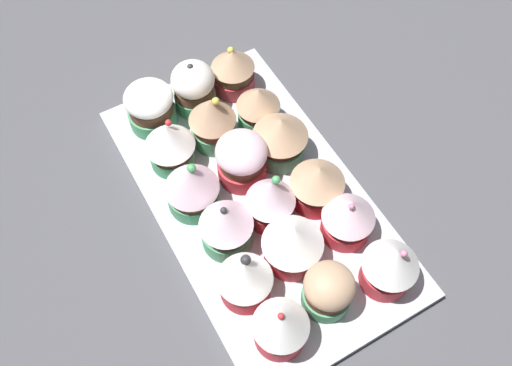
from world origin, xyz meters
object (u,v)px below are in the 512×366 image
cupcake_7 (212,120)px  cupcake_13 (258,107)px  cupcake_11 (332,288)px  cupcake_12 (233,70)px  cupcake_3 (226,226)px  cupcake_5 (281,326)px  baking_tray (256,198)px  cupcake_16 (348,217)px  cupcake_15 (317,184)px  cupcake_17 (390,265)px  cupcake_0 (150,106)px  cupcake_2 (192,186)px  cupcake_8 (241,159)px  cupcake_1 (170,144)px  cupcake_9 (272,199)px  cupcake_10 (293,243)px  cupcake_4 (245,278)px  cupcake_14 (280,137)px  cupcake_6 (191,88)px

cupcake_7 → cupcake_13: cupcake_7 is taller
cupcake_11 → cupcake_12: (-31.29, 5.35, 0.16)cm
cupcake_3 → cupcake_5: size_ratio=0.99×
baking_tray → cupcake_16: 12.03cm
cupcake_15 → cupcake_17: 12.43cm
cupcake_7 → cupcake_12: (-6.43, 6.31, -0.68)cm
cupcake_0 → cupcake_12: size_ratio=0.92×
cupcake_2 → cupcake_5: same height
cupcake_8 → cupcake_11: (18.47, 0.53, -0.28)cm
cupcake_1 → cupcake_13: cupcake_1 is taller
cupcake_5 → cupcake_16: 14.56cm
cupcake_2 → cupcake_17: cupcake_17 is taller
cupcake_8 → cupcake_12: 14.11cm
cupcake_1 → cupcake_9: bearing=28.0°
baking_tray → cupcake_3: (3.50, -5.76, 4.37)cm
cupcake_7 → cupcake_17: size_ratio=1.05×
cupcake_8 → cupcake_10: 12.28cm
cupcake_1 → cupcake_2: 6.56cm
cupcake_4 → cupcake_10: size_ratio=1.06×
cupcake_5 → cupcake_14: size_ratio=1.08×
cupcake_3 → cupcake_1: bearing=-176.8°
cupcake_0 → cupcake_1: size_ratio=0.89×
baking_tray → cupcake_8: bearing=-178.9°
cupcake_0 → cupcake_13: 13.57cm
baking_tray → cupcake_12: bearing=160.3°
cupcake_7 → cupcake_14: (6.08, 5.99, -0.36)cm
cupcake_10 → cupcake_15: 8.15cm
cupcake_1 → cupcake_16: 22.70cm
baking_tray → cupcake_3: bearing=-58.7°
cupcake_3 → cupcake_5: cupcake_5 is taller
cupcake_2 → cupcake_7: bearing=137.8°
cupcake_9 → cupcake_13: cupcake_9 is taller
cupcake_7 → cupcake_16: bearing=20.3°
cupcake_6 → cupcake_9: (19.29, 0.66, 0.47)cm
cupcake_3 → cupcake_9: cupcake_9 is taller
cupcake_0 → cupcake_14: size_ratio=0.91×
cupcake_7 → cupcake_3: bearing=-21.5°
cupcake_6 → cupcake_15: cupcake_6 is taller
cupcake_1 → cupcake_8: cupcake_1 is taller
cupcake_11 → cupcake_8: bearing=-178.4°
cupcake_9 → cupcake_11: 11.81cm
cupcake_9 → cupcake_13: size_ratio=1.24×
cupcake_11 → cupcake_12: bearing=170.3°
cupcake_10 → cupcake_12: bearing=165.9°
cupcake_13 → cupcake_6: bearing=-137.8°
cupcake_8 → cupcake_13: cupcake_8 is taller
cupcake_10 → cupcake_5: bearing=-39.2°
cupcake_11 → baking_tray: bearing=-178.2°
cupcake_8 → cupcake_13: size_ratio=1.06×
cupcake_3 → cupcake_12: (-19.74, 11.57, -0.33)cm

